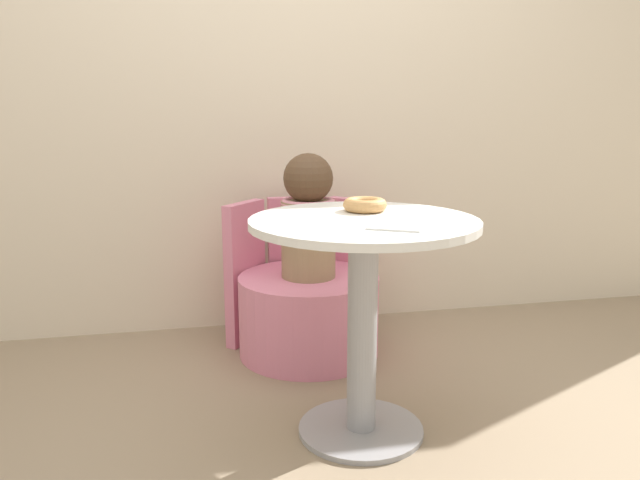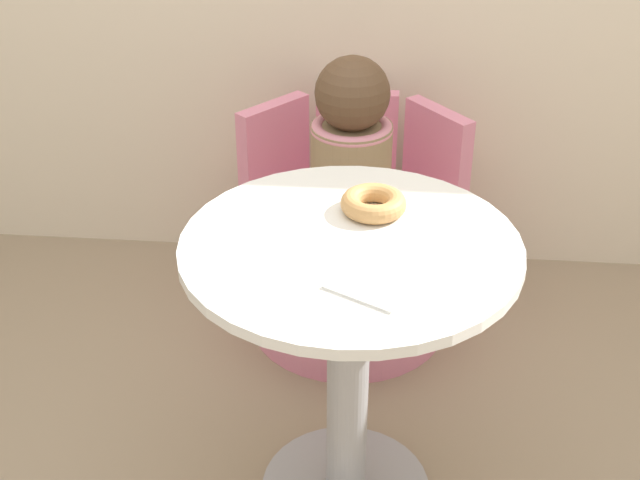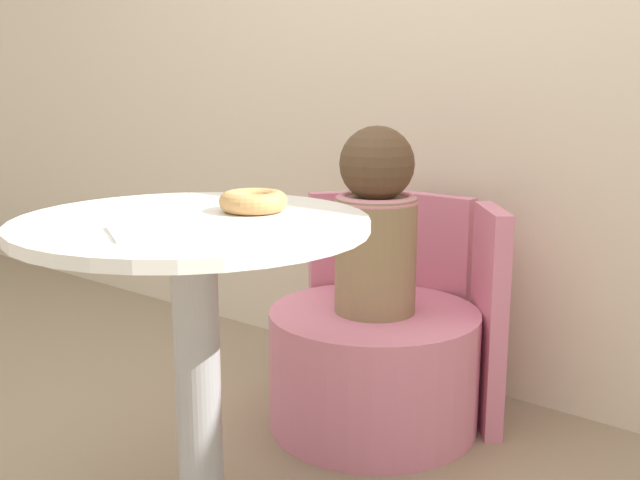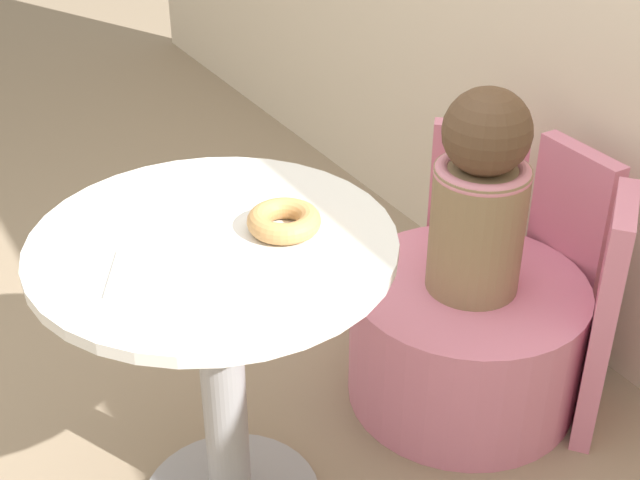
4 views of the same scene
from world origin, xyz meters
name	(u,v)px [view 2 (image 2 of 4)]	position (x,y,z in m)	size (l,w,h in m)	color
ground_plane	(314,480)	(0.00, 0.00, 0.00)	(12.00, 12.00, 0.00)	gray
round_table	(349,324)	(0.08, -0.02, 0.51)	(0.71, 0.71, 0.72)	#99999E
tub_chair	(349,276)	(0.04, 0.67, 0.17)	(0.60, 0.60, 0.35)	pink
booth_backrest	(354,195)	(0.04, 0.92, 0.32)	(0.70, 0.26, 0.64)	pink
child_figure	(351,149)	(0.04, 0.67, 0.60)	(0.23, 0.23, 0.52)	#937A56
donut	(373,203)	(0.12, 0.11, 0.74)	(0.14, 0.14, 0.04)	tan
paper_napkin	(376,281)	(0.14, -0.17, 0.72)	(0.21, 0.21, 0.01)	white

